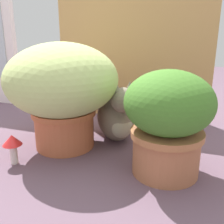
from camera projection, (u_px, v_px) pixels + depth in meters
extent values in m
plane|color=#624A59|center=(73.00, 151.00, 1.19)|extent=(6.00, 6.00, 0.00)
cube|color=tan|center=(132.00, 57.00, 1.54)|extent=(0.90, 0.03, 0.72)
cylinder|color=#BD613D|center=(65.00, 128.00, 1.22)|extent=(0.26, 0.26, 0.18)
cylinder|color=#B9613A|center=(64.00, 112.00, 1.20)|extent=(0.29, 0.29, 0.02)
ellipsoid|color=#B6CA75|center=(62.00, 80.00, 1.15)|extent=(0.49, 0.49, 0.32)
cylinder|color=#AD6744|center=(166.00, 152.00, 0.99)|extent=(0.25, 0.25, 0.17)
cylinder|color=#AF6D41|center=(167.00, 133.00, 0.97)|extent=(0.27, 0.27, 0.02)
ellipsoid|color=#417727|center=(169.00, 103.00, 0.94)|extent=(0.32, 0.32, 0.23)
ellipsoid|color=#7A705D|center=(115.00, 117.00, 1.29)|extent=(0.29, 0.31, 0.22)
ellipsoid|color=#A7A78B|center=(122.00, 126.00, 1.20)|extent=(0.12, 0.11, 0.11)
sphere|color=#7A705D|center=(123.00, 100.00, 1.15)|extent=(0.15, 0.15, 0.11)
cone|color=#7A705D|center=(130.00, 86.00, 1.14)|extent=(0.05, 0.05, 0.04)
cone|color=#7A705D|center=(116.00, 87.00, 1.13)|extent=(0.05, 0.05, 0.04)
cylinder|color=#7A705D|center=(117.00, 125.00, 1.43)|extent=(0.14, 0.17, 0.07)
cylinder|color=silver|center=(14.00, 154.00, 1.07)|extent=(0.03, 0.03, 0.08)
cone|color=red|center=(12.00, 140.00, 1.05)|extent=(0.08, 0.08, 0.04)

